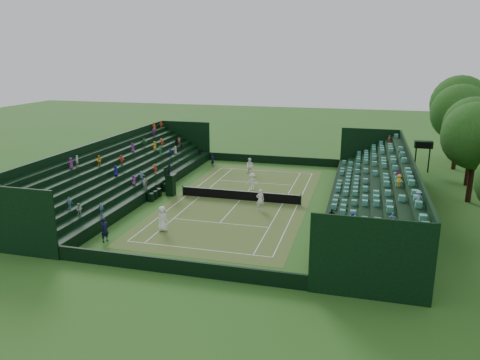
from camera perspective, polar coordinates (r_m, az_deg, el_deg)
The scene contains 19 objects.
ground at distance 44.49m, azimuth 0.00°, elevation -2.49°, with size 160.00×160.00×0.00m, color #35631F.
court_surface at distance 44.49m, azimuth 0.00°, elevation -2.48°, with size 12.97×26.77×0.01m, color #2B6622.
perimeter_wall_north at distance 59.32m, azimuth 3.96°, elevation 2.49°, with size 17.17×0.20×1.00m, color black.
perimeter_wall_south at distance 30.29m, azimuth -7.91°, elevation -10.42°, with size 17.17×0.20×1.00m, color black.
perimeter_wall_east at distance 43.04m, azimuth 10.99°, elevation -2.69°, with size 0.20×31.77×1.00m, color black.
perimeter_wall_west at distance 47.15m, azimuth -10.01°, elevation -1.06°, with size 0.20×31.77×1.00m, color black.
north_grandstand at distance 42.70m, azimuth 16.66°, elevation -1.74°, with size 6.60×32.00×4.90m.
south_grandstand at distance 48.75m, azimuth -14.53°, elevation 0.49°, with size 6.60×32.00×4.90m.
tennis_net at distance 44.33m, azimuth 0.00°, elevation -1.84°, with size 11.67×0.10×1.06m.
scoreboard_tower at distance 58.29m, azimuth 21.46°, elevation 3.89°, with size 2.00×1.00×3.70m.
tree_row at distance 54.24m, azimuth 26.77°, elevation 6.15°, with size 9.11×36.77×10.91m.
umpire_chair at distance 46.18m, azimuth -8.50°, elevation -0.25°, with size 1.00×1.00×3.16m.
courtside_chairs at distance 46.99m, azimuth -9.52°, elevation -1.17°, with size 0.53×5.50×1.16m.
player_near_west at distance 37.19m, azimuth -9.42°, elevation -4.66°, with size 0.99×0.64×2.03m, color white.
player_near_east at distance 41.45m, azimuth 2.48°, elevation -2.42°, with size 0.71×0.47×1.96m, color white.
player_far_west at distance 53.99m, azimuth 1.20°, elevation 1.71°, with size 0.90×0.70×1.85m, color white.
player_far_east at distance 47.75m, azimuth 1.53°, elevation -0.16°, with size 1.12×0.65×1.74m, color white.
line_judge_north at distance 57.91m, azimuth -3.35°, elevation 2.48°, with size 0.57×0.38×1.57m, color black.
line_judge_south at distance 36.07m, azimuth -16.16°, elevation -5.85°, with size 0.68×0.45×1.87m, color black.
Camera 1 is at (10.93, -40.95, 13.53)m, focal length 35.00 mm.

